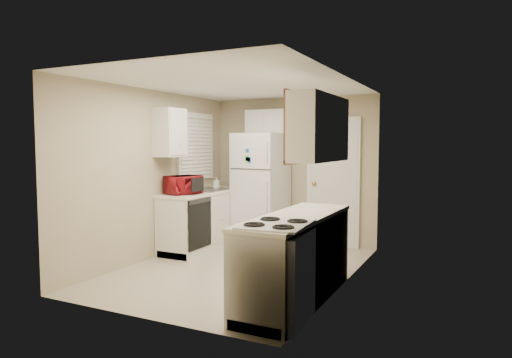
% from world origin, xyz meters
% --- Properties ---
extents(floor, '(3.80, 3.80, 0.00)m').
position_xyz_m(floor, '(0.00, 0.00, 0.00)').
color(floor, beige).
rests_on(floor, ground).
extents(ceiling, '(3.80, 3.80, 0.00)m').
position_xyz_m(ceiling, '(0.00, 0.00, 2.40)').
color(ceiling, white).
rests_on(ceiling, floor).
extents(wall_left, '(3.80, 3.80, 0.00)m').
position_xyz_m(wall_left, '(-1.40, 0.00, 1.20)').
color(wall_left, tan).
rests_on(wall_left, floor).
extents(wall_right, '(3.80, 3.80, 0.00)m').
position_xyz_m(wall_right, '(1.40, 0.00, 1.20)').
color(wall_right, tan).
rests_on(wall_right, floor).
extents(wall_back, '(2.80, 2.80, 0.00)m').
position_xyz_m(wall_back, '(0.00, 1.90, 1.20)').
color(wall_back, tan).
rests_on(wall_back, floor).
extents(wall_front, '(2.80, 2.80, 0.00)m').
position_xyz_m(wall_front, '(0.00, -1.90, 1.20)').
color(wall_front, tan).
rests_on(wall_front, floor).
extents(left_counter, '(0.60, 1.80, 0.90)m').
position_xyz_m(left_counter, '(-1.10, 0.90, 0.45)').
color(left_counter, silver).
rests_on(left_counter, floor).
extents(dishwasher, '(0.03, 0.58, 0.72)m').
position_xyz_m(dishwasher, '(-0.81, 0.30, 0.49)').
color(dishwasher, black).
rests_on(dishwasher, floor).
extents(sink, '(0.54, 0.74, 0.16)m').
position_xyz_m(sink, '(-1.10, 1.05, 0.86)').
color(sink, gray).
rests_on(sink, left_counter).
extents(microwave, '(0.55, 0.40, 0.33)m').
position_xyz_m(microwave, '(-1.12, 0.34, 1.05)').
color(microwave, maroon).
rests_on(microwave, left_counter).
extents(soap_bottle, '(0.10, 0.10, 0.19)m').
position_xyz_m(soap_bottle, '(-1.15, 1.35, 1.00)').
color(soap_bottle, white).
rests_on(soap_bottle, left_counter).
extents(window_blinds, '(0.10, 0.98, 1.08)m').
position_xyz_m(window_blinds, '(-1.36, 1.05, 1.60)').
color(window_blinds, silver).
rests_on(window_blinds, wall_left).
extents(upper_cabinet_left, '(0.30, 0.45, 0.70)m').
position_xyz_m(upper_cabinet_left, '(-1.25, 0.22, 1.80)').
color(upper_cabinet_left, silver).
rests_on(upper_cabinet_left, wall_left).
extents(refrigerator, '(0.80, 0.78, 1.81)m').
position_xyz_m(refrigerator, '(-0.41, 1.52, 0.91)').
color(refrigerator, silver).
rests_on(refrigerator, floor).
extents(cabinet_over_fridge, '(0.70, 0.30, 0.40)m').
position_xyz_m(cabinet_over_fridge, '(-0.40, 1.75, 2.00)').
color(cabinet_over_fridge, silver).
rests_on(cabinet_over_fridge, wall_back).
extents(interior_door, '(0.86, 0.06, 2.08)m').
position_xyz_m(interior_door, '(0.70, 1.86, 1.02)').
color(interior_door, silver).
rests_on(interior_door, floor).
extents(right_counter, '(0.60, 2.00, 0.90)m').
position_xyz_m(right_counter, '(1.10, -0.80, 0.45)').
color(right_counter, silver).
rests_on(right_counter, floor).
extents(stove, '(0.62, 0.74, 0.85)m').
position_xyz_m(stove, '(1.15, -1.42, 0.42)').
color(stove, silver).
rests_on(stove, floor).
extents(upper_cabinet_right, '(0.30, 1.20, 0.70)m').
position_xyz_m(upper_cabinet_right, '(1.25, -0.50, 1.80)').
color(upper_cabinet_right, silver).
rests_on(upper_cabinet_right, wall_right).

